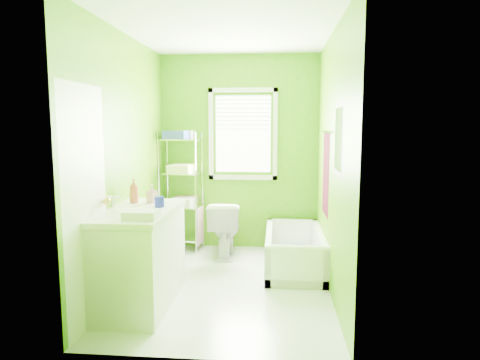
# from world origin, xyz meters

# --- Properties ---
(ground) EXTENTS (2.90, 2.90, 0.00)m
(ground) POSITION_xyz_m (0.00, 0.00, 0.00)
(ground) COLOR silver
(ground) RESTS_ON ground
(room_envelope) EXTENTS (2.14, 2.94, 2.62)m
(room_envelope) POSITION_xyz_m (0.00, 0.00, 1.55)
(room_envelope) COLOR #488C06
(room_envelope) RESTS_ON ground
(window) EXTENTS (0.92, 0.05, 1.22)m
(window) POSITION_xyz_m (0.05, 1.42, 1.61)
(window) COLOR white
(window) RESTS_ON ground
(door) EXTENTS (0.09, 0.80, 2.00)m
(door) POSITION_xyz_m (-1.04, -1.00, 1.00)
(door) COLOR white
(door) RESTS_ON ground
(right_wall_decor) EXTENTS (0.04, 1.48, 1.17)m
(right_wall_decor) POSITION_xyz_m (1.04, -0.02, 1.32)
(right_wall_decor) COLOR #450716
(right_wall_decor) RESTS_ON ground
(bathtub) EXTENTS (0.66, 1.41, 0.46)m
(bathtub) POSITION_xyz_m (0.72, 0.60, 0.15)
(bathtub) COLOR white
(bathtub) RESTS_ON ground
(toilet) EXTENTS (0.42, 0.71, 0.72)m
(toilet) POSITION_xyz_m (-0.15, 1.02, 0.36)
(toilet) COLOR white
(toilet) RESTS_ON ground
(vanity) EXTENTS (0.62, 1.20, 1.14)m
(vanity) POSITION_xyz_m (-0.76, -0.53, 0.48)
(vanity) COLOR silver
(vanity) RESTS_ON ground
(wire_shelf_unit) EXTENTS (0.57, 0.46, 1.60)m
(wire_shelf_unit) POSITION_xyz_m (-0.74, 1.27, 0.97)
(wire_shelf_unit) COLOR silver
(wire_shelf_unit) RESTS_ON ground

